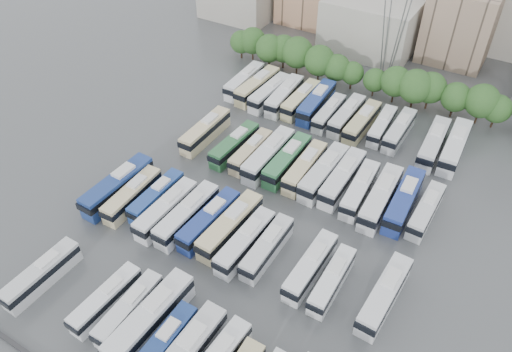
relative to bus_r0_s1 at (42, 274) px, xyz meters
The scene contains 44 objects.
ground 30.80m from the bus_r0_s1, 53.58° to the left, with size 220.00×220.00×0.00m, color #424447.
tree_line 69.27m from the bus_r0_s1, 74.92° to the left, with size 65.34×7.95×8.46m.
bus_r0_s1 is the anchor object (origin of this frame).
bus_r0_s4 10.01m from the bus_r0_s1, ahead, with size 2.86×10.89×3.38m.
bus_r0_s5 13.54m from the bus_r0_s1, ahead, with size 2.61×11.00×3.44m.
bus_r0_s6 16.86m from the bus_r0_s1, ahead, with size 3.44×13.79×4.30m.
bus_r0_s7 20.10m from the bus_r0_s1, ahead, with size 2.55×11.21×3.51m.
bus_r1_s0 18.09m from the bus_r0_s1, 99.73° to the left, with size 3.42×13.79×4.30m.
bus_r1_s1 17.63m from the bus_r0_s1, 89.83° to the left, with size 2.96×11.86×3.70m.
bus_r1_s2 19.67m from the bus_r0_s1, 80.12° to the left, with size 2.46×11.21×3.51m.
bus_r1_s3 18.96m from the bus_r0_s1, 69.64° to the left, with size 2.90×12.36×3.86m.
bus_r1_s4 20.93m from the bus_r0_s1, 61.66° to the left, with size 3.05×12.82×4.01m.
bus_r1_s5 23.39m from the bus_r0_s1, 55.25° to the left, with size 3.31×12.46×3.87m.
bus_r1_s6 25.83m from the bus_r0_s1, 49.92° to the left, with size 3.46×13.20×4.11m.
bus_r1_s7 27.18m from the bus_r0_s1, 42.58° to the left, with size 3.08×12.22×3.81m.
bus_r1_s8 29.99m from the bus_r0_s1, 39.61° to the left, with size 2.50×11.40×3.58m.
bus_r1_s10 35.37m from the bus_r0_s1, 32.83° to the left, with size 2.82×11.79×3.68m.
bus_r1_s11 37.99m from the bus_r0_s1, 29.44° to the left, with size 2.45×10.91×3.42m.
bus_r1_s13 44.39m from the bus_r0_s1, 26.46° to the left, with size 3.30×12.57×3.91m.
bus_r2_s1 37.10m from the bus_r0_s1, 89.91° to the left, with size 2.74×12.51×3.92m.
bus_r2_s3 37.01m from the bus_r0_s1, 79.62° to the left, with size 3.19×12.00×3.73m.
bus_r2_s4 37.74m from the bus_r0_s1, 74.60° to the left, with size 2.46×11.09×3.48m.
bus_r2_s5 39.00m from the bus_r0_s1, 69.99° to the left, with size 3.03×13.52×4.24m.
bus_r2_s6 40.72m from the bus_r0_s1, 65.93° to the left, with size 2.83×12.79×4.01m.
bus_r2_s7 42.10m from the bus_r0_s1, 61.73° to the left, with size 2.84×12.25×3.83m.
bus_r2_s8 43.97m from the bus_r0_s1, 58.15° to the left, with size 3.28×13.36×4.17m.
bus_r2_s9 45.94m from the bus_r0_s1, 55.06° to the left, with size 2.90×13.07×4.10m.
bus_r2_s10 47.19m from the bus_r0_s1, 51.04° to the left, with size 3.27×12.27×3.81m.
bus_r2_s11 49.22m from the bus_r0_s1, 47.68° to the left, with size 3.32×13.52×4.22m.
bus_r2_s12 52.34m from the bus_r0_s1, 45.95° to the left, with size 3.33×13.37×4.17m.
bus_r2_s13 54.74m from the bus_r0_s1, 43.27° to the left, with size 2.75×11.39×3.56m.
bus_r3_s0 55.67m from the bus_r0_s1, 93.25° to the left, with size 2.97×12.46×3.89m.
bus_r3_s1 55.10m from the bus_r0_s1, 89.77° to the left, with size 3.48×13.05×4.06m.
bus_r3_s2 54.35m from the bus_r0_s1, 86.22° to the left, with size 3.20×12.47×3.88m.
bus_r3_s3 55.13m from the bus_r0_s1, 83.11° to the left, with size 3.40×12.80×3.98m.
bus_r3_s4 56.16m from the bus_r0_s1, 79.74° to the left, with size 2.86×12.21×3.82m.
bus_r3_s5 57.18m from the bus_r0_s1, 76.72° to the left, with size 3.42×13.33×4.15m.
bus_r3_s6 56.45m from the bus_r0_s1, 72.92° to the left, with size 2.52×11.03×3.45m.
bus_r3_s7 58.15m from the bus_r0_s1, 70.02° to the left, with size 2.83×12.09×3.78m.
bus_r3_s8 58.77m from the bus_r0_s1, 66.81° to the left, with size 2.99×12.26×3.83m.
bus_r3_s9 61.22m from the bus_r0_s1, 64.22° to the left, with size 2.79×10.99×3.42m.
bus_r3_s10 62.79m from the bus_r0_s1, 61.63° to the left, with size 2.66×11.76×3.68m.
bus_r3_s12 65.14m from the bus_r0_s1, 56.21° to the left, with size 3.37×13.25×4.13m.
bus_r3_s13 67.84m from the bus_r0_s1, 54.23° to the left, with size 3.43×13.73×4.28m.
Camera 1 is at (26.78, -45.47, 54.28)m, focal length 35.00 mm.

